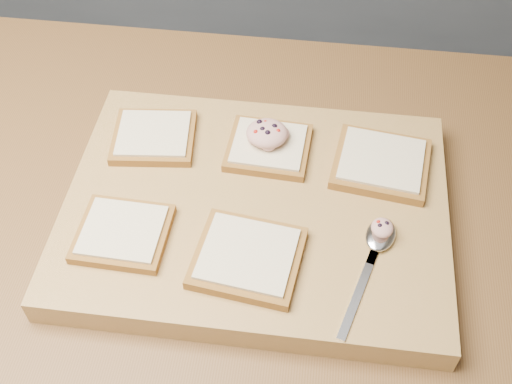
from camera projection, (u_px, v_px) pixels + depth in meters
island_counter at (226, 351)px, 1.24m from camera, size 2.00×0.80×0.90m
cutting_board at (256, 210)px, 0.87m from camera, size 0.51×0.39×0.04m
bread_far_left at (154, 136)px, 0.93m from camera, size 0.13×0.12×0.02m
bread_far_center at (268, 147)px, 0.91m from camera, size 0.12×0.11×0.02m
bread_far_right at (381, 163)px, 0.89m from camera, size 0.14×0.13×0.02m
bread_near_left at (123, 233)px, 0.81m from camera, size 0.12×0.11×0.02m
bread_near_center at (248, 257)px, 0.79m from camera, size 0.14×0.13×0.02m
tuna_salad_dollop at (267, 133)px, 0.90m from camera, size 0.06×0.06×0.03m
spoon at (377, 243)px, 0.81m from camera, size 0.07×0.19×0.01m
spoon_salad at (382, 228)px, 0.80m from camera, size 0.03×0.03×0.02m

